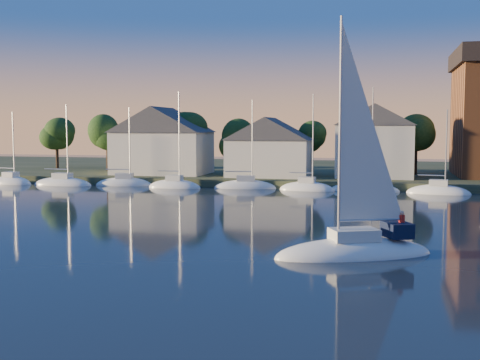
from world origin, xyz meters
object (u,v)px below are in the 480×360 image
(clubhouse_centre, at_px, (270,146))
(hero_sailboat, at_px, (356,246))
(clubhouse_east, at_px, (375,140))
(clubhouse_west, at_px, (162,140))

(clubhouse_centre, xyz_separation_m, hero_sailboat, (13.66, -44.95, -4.51))
(clubhouse_centre, distance_m, clubhouse_east, 14.17)
(clubhouse_centre, height_order, clubhouse_east, clubhouse_east)
(clubhouse_centre, relative_size, clubhouse_east, 1.10)
(clubhouse_west, distance_m, hero_sailboat, 54.95)
(clubhouse_centre, bearing_deg, clubhouse_west, 176.42)
(clubhouse_east, distance_m, hero_sailboat, 47.26)
(clubhouse_west, height_order, hero_sailboat, hero_sailboat)
(clubhouse_west, relative_size, hero_sailboat, 0.90)
(clubhouse_east, height_order, hero_sailboat, hero_sailboat)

